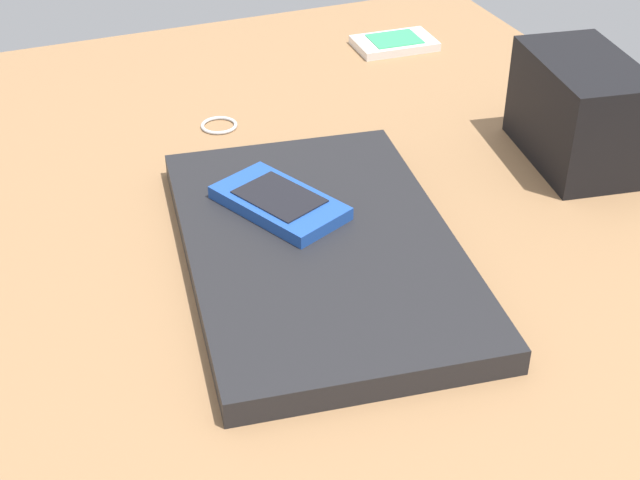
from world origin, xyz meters
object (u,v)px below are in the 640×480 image
laptop_closed (320,249)px  cell_phone_on_desk (394,43)px  desk_organizer (579,111)px  key_ring (219,125)px  cell_phone_on_laptop (279,202)px

laptop_closed → cell_phone_on_desk: 46.21cm
cell_phone_on_desk → desk_organizer: bearing=-172.8°
cell_phone_on_desk → key_ring: 29.04cm
cell_phone_on_laptop → key_ring: 20.77cm
laptop_closed → key_ring: laptop_closed is taller
cell_phone_on_laptop → cell_phone_on_desk: size_ratio=1.30×
cell_phone_on_laptop → laptop_closed: bearing=-164.7°
cell_phone_on_laptop → cell_phone_on_desk: bearing=-39.0°
key_ring → cell_phone_on_laptop: bearing=178.2°
laptop_closed → desk_organizer: desk_organizer is taller
laptop_closed → cell_phone_on_desk: laptop_closed is taller
laptop_closed → key_ring: (26.10, 0.86, -0.90)cm
desk_organizer → key_ring: bearing=66.7°
cell_phone_on_desk → desk_organizer: desk_organizer is taller
cell_phone_on_desk → desk_organizer: (-31.74, -4.00, 4.53)cm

